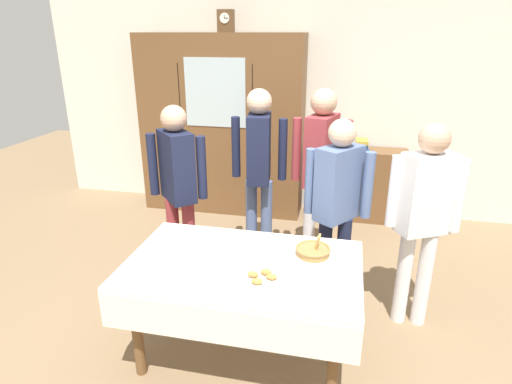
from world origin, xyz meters
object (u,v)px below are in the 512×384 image
(bread_basket, at_px, (313,251))
(spoon_front_edge, at_px, (206,277))
(mantel_clock, at_px, (226,21))
(person_behind_table_left, at_px, (320,163))
(book_stack, at_px, (362,145))
(tea_cup_far_left, at_px, (174,251))
(tea_cup_near_right, at_px, (224,256))
(person_near_right_end, at_px, (424,209))
(spoon_near_left, at_px, (242,246))
(wall_cabinet, at_px, (222,126))
(pastry_plate, at_px, (262,279))
(person_beside_shelf, at_px, (178,179))
(tea_cup_far_right, at_px, (275,249))
(bookshelf_low, at_px, (358,184))
(dining_table, at_px, (242,279))
(tea_cup_mid_left, at_px, (181,264))
(person_by_cabinet, at_px, (338,198))
(person_behind_table_right, at_px, (259,161))
(tea_cup_mid_right, at_px, (330,298))

(bread_basket, height_order, spoon_front_edge, bread_basket)
(mantel_clock, distance_m, person_behind_table_left, 2.11)
(book_stack, relative_size, tea_cup_far_left, 1.81)
(tea_cup_near_right, xyz_separation_m, person_near_right_end, (1.32, 0.61, 0.20))
(spoon_near_left, bearing_deg, person_near_right_end, 18.09)
(wall_cabinet, bearing_deg, tea_cup_near_right, -73.20)
(mantel_clock, height_order, pastry_plate, mantel_clock)
(spoon_front_edge, bearing_deg, person_behind_table_left, 69.94)
(book_stack, xyz_separation_m, person_behind_table_left, (-0.39, -1.28, 0.13))
(spoon_near_left, bearing_deg, tea_cup_near_right, -108.40)
(person_beside_shelf, xyz_separation_m, person_behind_table_left, (1.17, 0.50, 0.07))
(tea_cup_far_right, xyz_separation_m, bread_basket, (0.26, 0.02, 0.01))
(tea_cup_near_right, distance_m, bread_basket, 0.60)
(bread_basket, relative_size, spoon_near_left, 2.02)
(bookshelf_low, bearing_deg, dining_table, -106.48)
(wall_cabinet, bearing_deg, bread_basket, -60.38)
(dining_table, xyz_separation_m, person_behind_table_left, (0.39, 1.36, 0.42))
(tea_cup_mid_left, bearing_deg, bookshelf_low, 67.23)
(mantel_clock, distance_m, book_stack, 2.09)
(book_stack, bearing_deg, person_near_right_end, -78.36)
(bookshelf_low, bearing_deg, bread_basket, -98.02)
(dining_table, distance_m, wall_cabinet, 2.78)
(dining_table, relative_size, bookshelf_low, 1.43)
(person_near_right_end, bearing_deg, person_by_cabinet, 166.96)
(bread_basket, relative_size, pastry_plate, 0.86)
(person_behind_table_right, bearing_deg, person_by_cabinet, -36.98)
(person_near_right_end, bearing_deg, person_beside_shelf, 174.08)
(bread_basket, bearing_deg, tea_cup_near_right, -162.44)
(bookshelf_low, distance_m, tea_cup_mid_right, 2.96)
(wall_cabinet, bearing_deg, book_stack, 1.72)
(tea_cup_mid_right, xyz_separation_m, person_behind_table_left, (-0.19, 1.65, 0.29))
(tea_cup_near_right, xyz_separation_m, person_beside_shelf, (-0.65, 0.82, 0.21))
(book_stack, height_order, person_behind_table_right, person_behind_table_right)
(mantel_clock, distance_m, bookshelf_low, 2.44)
(spoon_front_edge, xyz_separation_m, person_by_cabinet, (0.75, 1.00, 0.21))
(tea_cup_mid_left, height_order, person_by_cabinet, person_by_cabinet)
(tea_cup_mid_left, distance_m, tea_cup_far_right, 0.64)
(dining_table, bearing_deg, bookshelf_low, 73.52)
(dining_table, bearing_deg, tea_cup_mid_right, -26.62)
(dining_table, height_order, spoon_near_left, spoon_near_left)
(bookshelf_low, xyz_separation_m, bread_basket, (-0.34, -2.41, 0.34))
(person_beside_shelf, bearing_deg, tea_cup_near_right, -51.66)
(person_behind_table_right, bearing_deg, bookshelf_low, 53.05)
(dining_table, distance_m, tea_cup_mid_right, 0.67)
(tea_cup_mid_left, bearing_deg, tea_cup_mid_right, -10.35)
(dining_table, bearing_deg, tea_cup_near_right, 160.02)
(spoon_front_edge, height_order, person_by_cabinet, person_by_cabinet)
(mantel_clock, bearing_deg, book_stack, 1.83)
(mantel_clock, relative_size, spoon_near_left, 2.02)
(bread_basket, bearing_deg, pastry_plate, -125.86)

